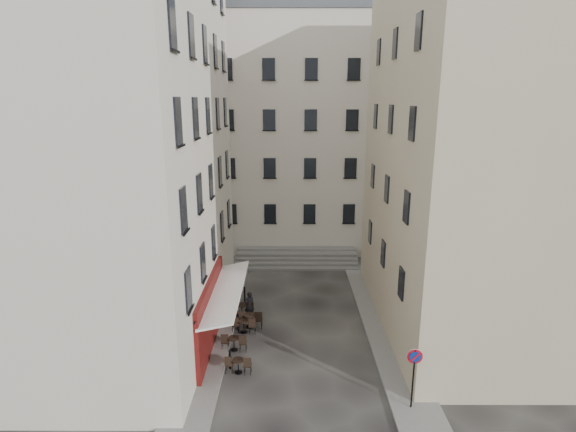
{
  "coord_description": "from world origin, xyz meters",
  "views": [
    {
      "loc": [
        -0.55,
        -19.13,
        11.97
      ],
      "look_at": [
        -0.61,
        4.0,
        5.93
      ],
      "focal_mm": 28.0,
      "sensor_mm": 36.0,
      "label": 1
    }
  ],
  "objects_px": {
    "bistro_table_b": "(234,342)",
    "pedestrian": "(249,305)",
    "bistro_table_a": "(238,365)",
    "no_parking_sign": "(414,368)"
  },
  "relations": [
    {
      "from": "bistro_table_b",
      "to": "pedestrian",
      "type": "height_order",
      "value": "pedestrian"
    },
    {
      "from": "bistro_table_a",
      "to": "pedestrian",
      "type": "distance_m",
      "value": 5.19
    },
    {
      "from": "no_parking_sign",
      "to": "bistro_table_b",
      "type": "xyz_separation_m",
      "value": [
        -7.54,
        4.31,
        -1.44
      ]
    },
    {
      "from": "no_parking_sign",
      "to": "bistro_table_a",
      "type": "height_order",
      "value": "no_parking_sign"
    },
    {
      "from": "bistro_table_a",
      "to": "pedestrian",
      "type": "height_order",
      "value": "pedestrian"
    },
    {
      "from": "no_parking_sign",
      "to": "bistro_table_a",
      "type": "xyz_separation_m",
      "value": [
        -7.12,
        2.44,
        -1.47
      ]
    },
    {
      "from": "bistro_table_a",
      "to": "pedestrian",
      "type": "bearing_deg",
      "value": 89.38
    },
    {
      "from": "bistro_table_a",
      "to": "pedestrian",
      "type": "xyz_separation_m",
      "value": [
        0.06,
        5.18,
        0.38
      ]
    },
    {
      "from": "bistro_table_b",
      "to": "pedestrian",
      "type": "distance_m",
      "value": 3.36
    },
    {
      "from": "bistro_table_a",
      "to": "pedestrian",
      "type": "relative_size",
      "value": 0.74
    }
  ]
}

